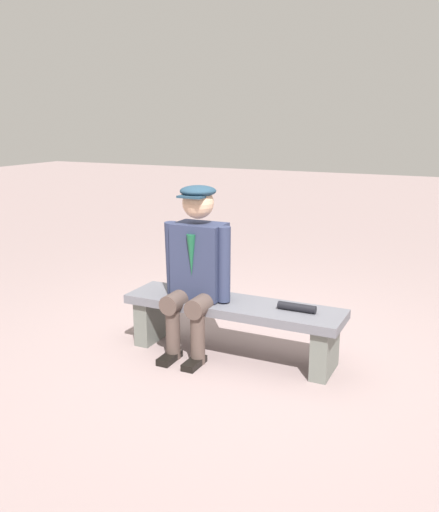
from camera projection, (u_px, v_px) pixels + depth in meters
name	position (u px, v px, depth m)	size (l,w,h in m)	color
ground_plane	(232.00, 355.00, 4.31)	(30.00, 30.00, 0.00)	gray
bench	(233.00, 317.00, 4.23)	(1.70, 0.43, 0.43)	slate
seated_man	(197.00, 264.00, 4.21)	(0.55, 0.56, 1.31)	#2E3553
rolled_magazine	(297.00, 307.00, 4.00)	(0.06, 0.06, 0.28)	black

